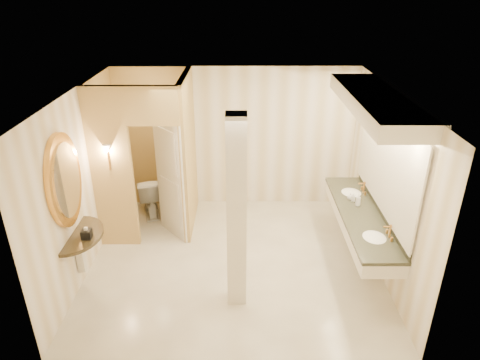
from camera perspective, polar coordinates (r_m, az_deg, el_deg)
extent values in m
plane|color=white|center=(6.99, -0.82, -10.63)|extent=(4.50, 4.50, 0.00)
plane|color=white|center=(5.82, -0.98, 11.39)|extent=(4.50, 4.50, 0.00)
cube|color=white|center=(8.13, -0.69, 5.56)|extent=(4.50, 0.02, 2.70)
cube|color=white|center=(4.58, -1.25, -11.69)|extent=(4.50, 0.02, 2.70)
cube|color=white|center=(6.71, -20.48, -0.59)|extent=(0.02, 4.00, 2.70)
cube|color=white|center=(6.65, 18.90, -0.60)|extent=(0.02, 4.00, 2.70)
cube|color=#E4C477|center=(7.48, -6.90, 3.58)|extent=(0.10, 1.50, 2.70)
cube|color=#E4C477|center=(7.04, -16.71, 1.18)|extent=(0.65, 0.10, 2.70)
cube|color=#E4C477|center=(6.51, -11.66, 9.67)|extent=(0.80, 0.10, 0.60)
cube|color=silver|center=(7.23, -9.23, 0.03)|extent=(0.56, 0.64, 2.10)
cylinder|color=#BA813B|center=(6.90, -17.07, 2.46)|extent=(0.03, 0.03, 0.30)
cone|color=silver|center=(6.83, -17.28, 4.00)|extent=(0.14, 0.14, 0.14)
cube|color=silver|center=(6.84, 15.78, -5.27)|extent=(0.60, 2.50, 0.24)
cube|color=black|center=(6.78, 15.90, -4.39)|extent=(0.64, 2.54, 0.05)
cube|color=black|center=(6.83, 18.23, -3.83)|extent=(0.03, 2.50, 0.10)
ellipsoid|color=white|center=(6.24, 17.43, -7.62)|extent=(0.40, 0.44, 0.15)
cylinder|color=#BA813B|center=(6.24, 19.35, -6.54)|extent=(0.03, 0.03, 0.22)
ellipsoid|color=white|center=(7.36, 14.57, -1.92)|extent=(0.40, 0.44, 0.15)
cylinder|color=#BA813B|center=(7.36, 16.19, -1.01)|extent=(0.03, 0.03, 0.22)
cube|color=white|center=(6.50, 19.11, 2.19)|extent=(0.03, 2.50, 1.40)
cube|color=silver|center=(6.14, 17.83, 9.87)|extent=(0.75, 2.70, 0.22)
cylinder|color=black|center=(6.45, -21.32, -6.90)|extent=(1.00, 1.00, 0.05)
cube|color=silver|center=(6.59, -20.58, -9.13)|extent=(0.10, 0.10, 0.60)
cylinder|color=gold|center=(6.06, -22.39, -0.07)|extent=(0.07, 1.00, 1.00)
cylinder|color=white|center=(6.04, -22.04, -0.07)|extent=(0.02, 0.80, 0.80)
cube|color=silver|center=(5.49, -0.45, -4.75)|extent=(0.26, 0.26, 2.70)
cube|color=black|center=(6.24, -19.77, -6.79)|extent=(0.13, 0.13, 0.13)
imported|color=white|center=(8.24, -11.93, -1.99)|extent=(0.64, 0.87, 0.79)
imported|color=beige|center=(7.05, 14.88, -2.17)|extent=(0.08, 0.08, 0.14)
imported|color=silver|center=(7.08, 14.48, -2.11)|extent=(0.09, 0.09, 0.12)
imported|color=#C6B28C|center=(6.91, 15.49, -2.56)|extent=(0.10, 0.10, 0.20)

